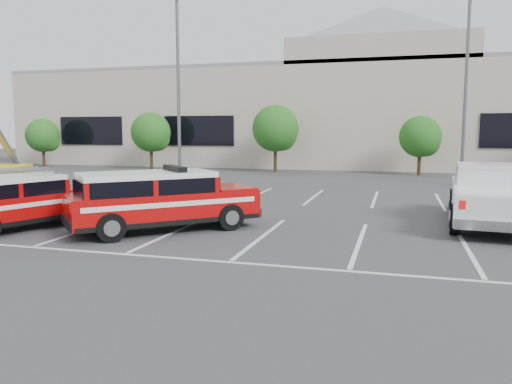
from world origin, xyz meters
TOP-DOWN VIEW (x-y plane):
  - ground at (0.00, 0.00)m, footprint 120.00×120.00m
  - stall_markings at (0.00, 4.50)m, footprint 23.00×15.00m
  - convention_building at (0.18, 31.86)m, footprint 60.00×16.99m
  - tree_far_left at (-24.91, 22.05)m, footprint 2.77×2.77m
  - tree_left at (-14.91, 22.05)m, footprint 3.07×3.07m
  - tree_mid_left at (-4.91, 22.05)m, footprint 3.37×3.37m
  - tree_mid_right at (5.09, 22.05)m, footprint 2.77×2.77m
  - light_pole_left at (-8.00, 12.00)m, footprint 0.90×0.60m
  - light_pole_mid at (7.00, 16.00)m, footprint 0.90×0.60m
  - fire_chief_suv at (-3.18, 0.07)m, footprint 5.38×5.25m
  - white_pickup at (6.45, 3.86)m, footprint 2.69×6.40m
  - ladder_suv at (-7.48, -0.90)m, footprint 3.28×5.01m

SIDE VIEW (x-z plane):
  - ground at x=0.00m, z-range 0.00..0.00m
  - stall_markings at x=0.00m, z-range 0.00..0.01m
  - ladder_suv at x=-7.48m, z-range -0.18..1.65m
  - white_pickup at x=6.45m, z-range -0.19..1.72m
  - fire_chief_suv at x=-3.18m, z-range -0.18..1.76m
  - tree_far_left at x=-24.91m, z-range 0.51..4.50m
  - tree_mid_right at x=5.09m, z-range 0.51..4.50m
  - tree_left at x=-14.91m, z-range 0.56..4.98m
  - tree_mid_left at x=-4.91m, z-range 0.62..5.46m
  - convention_building at x=0.18m, z-range -1.88..11.32m
  - light_pole_left at x=-8.00m, z-range 0.07..10.31m
  - light_pole_mid at x=7.00m, z-range 0.07..10.31m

